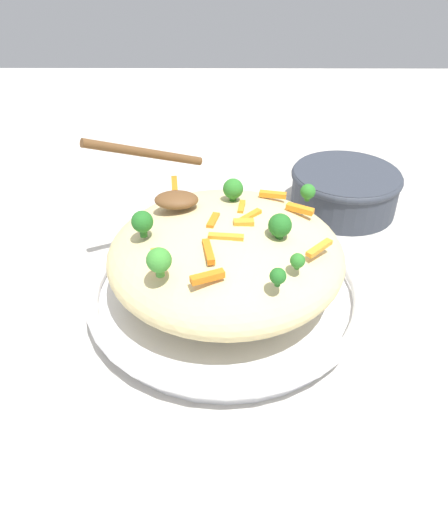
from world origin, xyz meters
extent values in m
plane|color=beige|center=(0.00, 0.00, 0.00)|extent=(2.40, 2.40, 0.00)
cylinder|color=silver|center=(0.00, 0.00, 0.01)|extent=(0.34, 0.34, 0.02)
torus|color=silver|center=(0.00, 0.00, 0.03)|extent=(0.37, 0.37, 0.02)
torus|color=black|center=(0.00, 0.00, 0.03)|extent=(0.36, 0.36, 0.00)
ellipsoid|color=#DBC689|center=(0.00, 0.00, 0.08)|extent=(0.30, 0.30, 0.10)
cube|color=orange|center=(0.02, 0.10, 0.13)|extent=(0.04, 0.02, 0.01)
cube|color=orange|center=(0.02, 0.00, 0.13)|extent=(0.02, 0.03, 0.01)
cube|color=orange|center=(-0.03, -0.01, 0.13)|extent=(0.03, 0.03, 0.01)
cube|color=orange|center=(0.07, -0.10, 0.13)|extent=(0.01, 0.04, 0.01)
cube|color=orange|center=(0.00, 0.03, 0.13)|extent=(0.04, 0.01, 0.01)
cube|color=orange|center=(-0.09, -0.04, 0.13)|extent=(0.04, 0.03, 0.01)
cube|color=orange|center=(0.02, 0.06, 0.13)|extent=(0.02, 0.04, 0.01)
cube|color=orange|center=(-0.06, -0.08, 0.13)|extent=(0.04, 0.02, 0.01)
cube|color=orange|center=(-0.11, 0.05, 0.13)|extent=(0.03, 0.03, 0.01)
cube|color=orange|center=(-0.02, -0.03, 0.13)|extent=(0.01, 0.03, 0.01)
cube|color=orange|center=(-0.02, 0.01, 0.13)|extent=(0.03, 0.01, 0.01)
cube|color=orange|center=(0.08, 0.07, 0.13)|extent=(0.02, 0.03, 0.01)
cylinder|color=#296820|center=(-0.01, -0.06, 0.13)|extent=(0.01, 0.01, 0.01)
sphere|color=#2D7A28|center=(-0.01, -0.06, 0.14)|extent=(0.03, 0.03, 0.03)
cylinder|color=#205B1C|center=(0.10, 0.02, 0.13)|extent=(0.01, 0.01, 0.01)
sphere|color=#236B23|center=(0.10, 0.02, 0.14)|extent=(0.03, 0.03, 0.03)
cylinder|color=#296820|center=(-0.08, 0.08, 0.13)|extent=(0.01, 0.01, 0.00)
sphere|color=#2D7A28|center=(-0.08, 0.08, 0.13)|extent=(0.02, 0.02, 0.02)
cylinder|color=#205B1C|center=(-0.06, 0.03, 0.13)|extent=(0.01, 0.01, 0.01)
sphere|color=#236B23|center=(-0.06, 0.03, 0.14)|extent=(0.03, 0.03, 0.03)
cylinder|color=#377928|center=(0.07, 0.10, 0.13)|extent=(0.01, 0.01, 0.01)
sphere|color=#3D8E33|center=(0.07, 0.10, 0.14)|extent=(0.03, 0.03, 0.03)
cylinder|color=#296820|center=(-0.11, -0.07, 0.13)|extent=(0.01, 0.01, 0.01)
sphere|color=#2D7A28|center=(-0.11, -0.07, 0.14)|extent=(0.02, 0.02, 0.02)
cylinder|color=#205B1C|center=(-0.05, 0.11, 0.13)|extent=(0.01, 0.01, 0.01)
sphere|color=#236B23|center=(-0.05, 0.11, 0.13)|extent=(0.02, 0.02, 0.02)
ellipsoid|color=brown|center=(0.06, -0.04, 0.14)|extent=(0.06, 0.04, 0.02)
cylinder|color=brown|center=(0.11, -0.11, 0.17)|extent=(0.15, 0.10, 0.08)
cylinder|color=#333842|center=(-0.21, -0.26, 0.04)|extent=(0.18, 0.18, 0.07)
torus|color=#333842|center=(-0.21, -0.26, 0.07)|extent=(0.19, 0.19, 0.01)
camera|label=1|loc=(0.00, 0.50, 0.44)|focal=33.86mm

